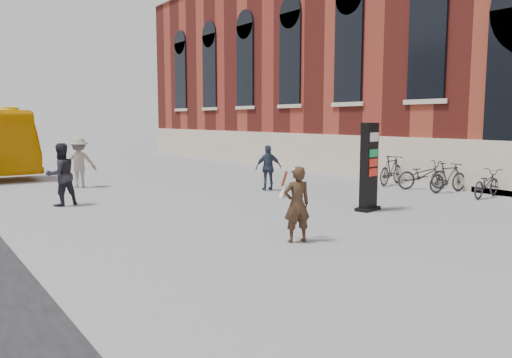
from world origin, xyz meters
TOP-DOWN VIEW (x-y plane):
  - ground at (0.00, 0.00)m, footprint 100.00×100.00m
  - info_pylon at (3.78, 1.55)m, footprint 0.84×0.54m
  - woman at (-0.11, -0.04)m, footprint 0.70×0.66m
  - pedestrian_a at (-2.91, 7.20)m, footprint 1.01×0.86m
  - pedestrian_b at (-1.35, 10.89)m, footprint 1.33×0.99m
  - pedestrian_c at (3.86, 6.26)m, footprint 1.01×0.67m
  - bike_4 at (8.60, 0.93)m, footprint 1.79×0.82m
  - bike_5 at (8.60, 2.32)m, footprint 1.77×0.73m
  - bike_6 at (8.60, 3.34)m, footprint 2.06×1.41m
  - bike_7 at (8.60, 4.77)m, footprint 1.96×1.01m

SIDE VIEW (x-z plane):
  - ground at x=0.00m, z-range 0.00..0.00m
  - bike_4 at x=8.60m, z-range 0.00..0.91m
  - bike_6 at x=8.60m, z-range 0.00..1.02m
  - bike_5 at x=8.60m, z-range 0.00..1.03m
  - bike_7 at x=8.60m, z-range 0.00..1.13m
  - woman at x=-0.11m, z-range 0.02..1.58m
  - pedestrian_c at x=3.86m, z-range 0.00..1.60m
  - pedestrian_a at x=-2.91m, z-range 0.00..1.82m
  - pedestrian_b at x=-1.35m, z-range 0.00..1.84m
  - info_pylon at x=3.78m, z-range 0.00..2.40m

